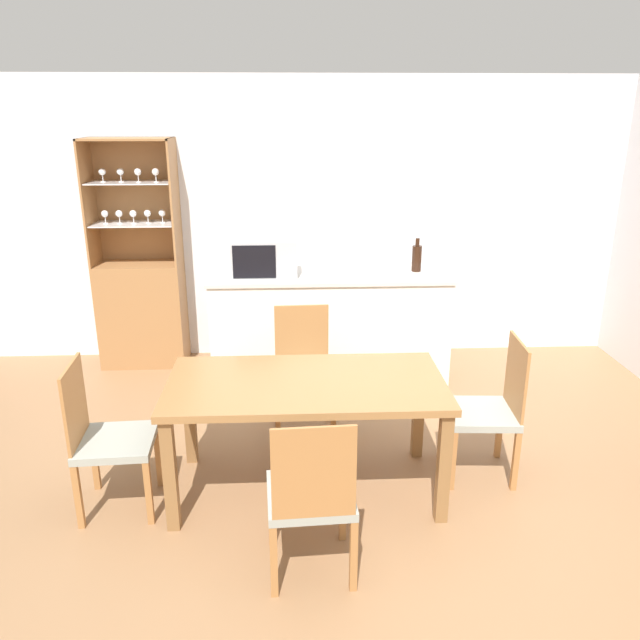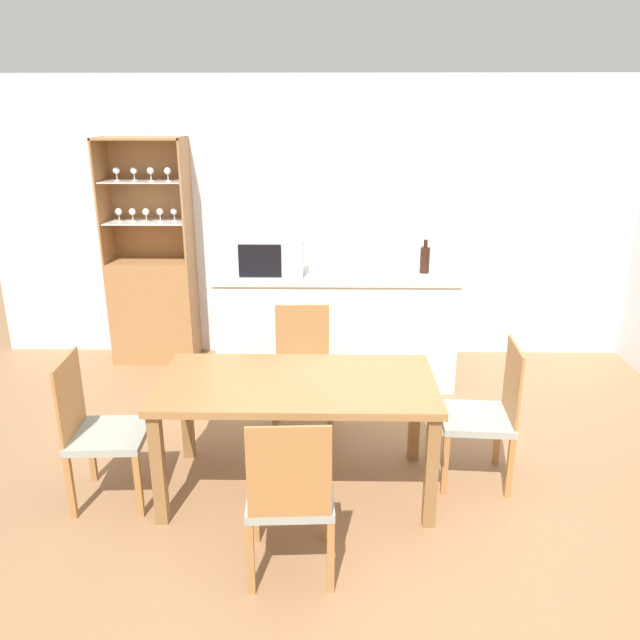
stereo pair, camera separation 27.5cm
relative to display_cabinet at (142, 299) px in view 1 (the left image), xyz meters
name	(u,v)px [view 1 (the left image)]	position (x,y,z in m)	size (l,w,h in m)	color
ground_plane	(382,511)	(1.88, -2.41, -0.62)	(18.00, 18.00, 0.00)	#936B47
wall_back	(346,221)	(1.88, 0.22, 0.66)	(6.80, 0.06, 2.55)	silver
kitchen_counter	(330,328)	(1.69, -0.49, -0.14)	(2.01, 0.60, 0.95)	white
display_cabinet	(142,299)	(0.00, 0.00, 0.00)	(0.75, 0.40, 2.03)	#A37042
dining_table	(306,395)	(1.44, -2.14, 0.03)	(1.64, 0.84, 0.73)	olive
dining_chair_head_far	(303,373)	(1.44, -1.39, -0.16)	(0.44, 0.44, 0.92)	#999E93
dining_chair_side_left_near	(107,438)	(0.29, -2.27, -0.16)	(0.45, 0.45, 0.92)	#999E93
dining_chair_head_near	(311,496)	(1.44, -2.89, -0.16)	(0.45, 0.45, 0.92)	#999E93
dining_chair_side_right_far	(488,410)	(2.60, -2.02, -0.16)	(0.45, 0.45, 0.92)	#999E93
microwave	(264,257)	(1.15, -0.51, 0.49)	(0.53, 0.33, 0.31)	#B7BABF
wine_bottle	(417,258)	(2.42, -0.42, 0.45)	(0.08, 0.08, 0.28)	black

